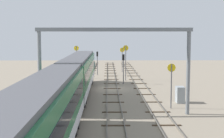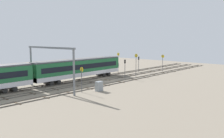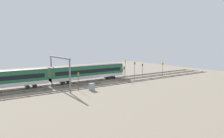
{
  "view_description": "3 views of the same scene",
  "coord_description": "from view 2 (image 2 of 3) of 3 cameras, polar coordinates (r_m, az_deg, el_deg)",
  "views": [
    {
      "loc": [
        -45.66,
        0.71,
        7.4
      ],
      "look_at": [
        2.23,
        -0.02,
        2.56
      ],
      "focal_mm": 52.93,
      "sensor_mm": 36.0,
      "label": 1
    },
    {
      "loc": [
        -40.15,
        -38.08,
        9.58
      ],
      "look_at": [
        4.57,
        2.34,
        1.94
      ],
      "focal_mm": 38.29,
      "sensor_mm": 36.0,
      "label": 2
    },
    {
      "loc": [
        -32.7,
        -49.91,
        11.35
      ],
      "look_at": [
        2.13,
        1.11,
        3.66
      ],
      "focal_mm": 31.86,
      "sensor_mm": 36.0,
      "label": 3
    }
  ],
  "objects": [
    {
      "name": "track_second_near",
      "position": [
        56.14,
        -1.35,
        -2.53
      ],
      "size": [
        90.86,
        2.4,
        0.16
      ],
      "color": "#59544C",
      "rests_on": "ground"
    },
    {
      "name": "relay_cabinet",
      "position": [
        44.08,
        -3.1,
        -4.14
      ],
      "size": [
        1.32,
        0.86,
        1.8
      ],
      "color": "gray",
      "rests_on": "ground"
    },
    {
      "name": "signal_light_trackside_departure",
      "position": [
        69.94,
        6.39,
        1.71
      ],
      "size": [
        0.31,
        0.32,
        4.43
      ],
      "color": "#4C4C51",
      "rests_on": "ground"
    },
    {
      "name": "train",
      "position": [
        49.07,
        -18.2,
        -1.25
      ],
      "size": [
        50.4,
        3.24,
        4.8
      ],
      "color": "#1E6638",
      "rests_on": "ground"
    },
    {
      "name": "ground_plane",
      "position": [
        56.16,
        -1.35,
        -2.6
      ],
      "size": [
        106.86,
        106.86,
        0.0
      ],
      "primitive_type": "plane",
      "color": "gray"
    },
    {
      "name": "speed_sign_far_trackside",
      "position": [
        42.95,
        -7.26,
        -1.72
      ],
      "size": [
        0.14,
        0.83,
        4.59
      ],
      "color": "#4C4C51",
      "rests_on": "ground"
    },
    {
      "name": "overhead_gantry",
      "position": [
        45.73,
        -14.58,
        2.42
      ],
      "size": [
        0.4,
        14.45,
        8.14
      ],
      "color": "slate",
      "rests_on": "ground"
    },
    {
      "name": "track_near_foreground",
      "position": [
        53.38,
        1.93,
        -3.04
      ],
      "size": [
        90.86,
        2.4,
        0.16
      ],
      "color": "#59544C",
      "rests_on": "ground"
    },
    {
      "name": "speed_sign_near_foreground",
      "position": [
        67.98,
        1.5,
        2.14
      ],
      "size": [
        0.14,
        0.84,
        5.66
      ],
      "color": "#4C4C51",
      "rests_on": "ground"
    },
    {
      "name": "speed_sign_mid_trackside",
      "position": [
        60.57,
        5.76,
        1.63
      ],
      "size": [
        0.14,
        0.89,
        5.84
      ],
      "color": "#4C4C51",
      "rests_on": "ground"
    },
    {
      "name": "speed_sign_distant_end",
      "position": [
        71.47,
        11.99,
        1.99
      ],
      "size": [
        0.14,
        0.93,
        4.99
      ],
      "color": "#4C4C51",
      "rests_on": "ground"
    },
    {
      "name": "track_with_train",
      "position": [
        59.08,
        -4.32,
        -2.06
      ],
      "size": [
        90.86,
        2.4,
        0.16
      ],
      "color": "#59544C",
      "rests_on": "ground"
    },
    {
      "name": "signal_light_trackside_approach",
      "position": [
        58.03,
        3.11,
        0.69
      ],
      "size": [
        0.31,
        0.32,
        4.57
      ],
      "color": "#4C4C51",
      "rests_on": "ground"
    }
  ]
}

